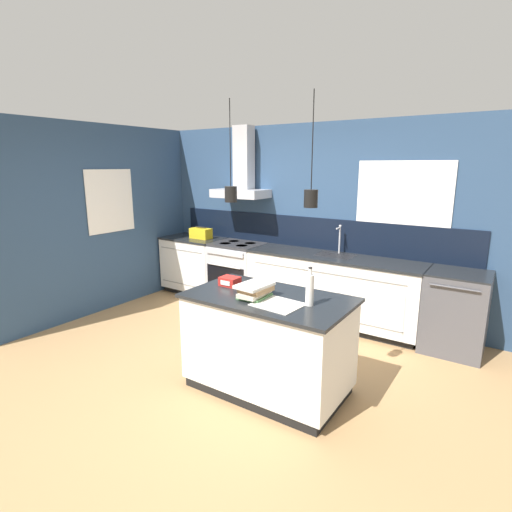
{
  "coord_description": "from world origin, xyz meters",
  "views": [
    {
      "loc": [
        2.45,
        -3.01,
        2.05
      ],
      "look_at": [
        0.04,
        0.62,
        1.05
      ],
      "focal_mm": 28.0,
      "sensor_mm": 36.0,
      "label": 1
    }
  ],
  "objects_px": {
    "bottle_on_island": "(310,289)",
    "book_stack": "(255,290)",
    "yellow_toolbox": "(201,233)",
    "red_supply_box": "(230,281)",
    "oven_range": "(238,273)",
    "dishwasher": "(455,312)"
  },
  "relations": [
    {
      "from": "bottle_on_island",
      "to": "book_stack",
      "type": "xyz_separation_m",
      "value": [
        -0.48,
        -0.09,
        -0.07
      ]
    },
    {
      "from": "book_stack",
      "to": "yellow_toolbox",
      "type": "height_order",
      "value": "yellow_toolbox"
    },
    {
      "from": "book_stack",
      "to": "red_supply_box",
      "type": "xyz_separation_m",
      "value": [
        -0.41,
        0.17,
        -0.02
      ]
    },
    {
      "from": "oven_range",
      "to": "bottle_on_island",
      "type": "relative_size",
      "value": 2.77
    },
    {
      "from": "oven_range",
      "to": "book_stack",
      "type": "height_order",
      "value": "book_stack"
    },
    {
      "from": "oven_range",
      "to": "dishwasher",
      "type": "relative_size",
      "value": 1.0
    },
    {
      "from": "dishwasher",
      "to": "red_supply_box",
      "type": "height_order",
      "value": "red_supply_box"
    },
    {
      "from": "dishwasher",
      "to": "red_supply_box",
      "type": "distance_m",
      "value": 2.56
    },
    {
      "from": "dishwasher",
      "to": "book_stack",
      "type": "height_order",
      "value": "book_stack"
    },
    {
      "from": "book_stack",
      "to": "yellow_toolbox",
      "type": "relative_size",
      "value": 1.01
    },
    {
      "from": "oven_range",
      "to": "red_supply_box",
      "type": "distance_m",
      "value": 2.19
    },
    {
      "from": "book_stack",
      "to": "bottle_on_island",
      "type": "bearing_deg",
      "value": 10.81
    },
    {
      "from": "bottle_on_island",
      "to": "yellow_toolbox",
      "type": "relative_size",
      "value": 0.97
    },
    {
      "from": "dishwasher",
      "to": "bottle_on_island",
      "type": "relative_size",
      "value": 2.77
    },
    {
      "from": "bottle_on_island",
      "to": "oven_range",
      "type": "bearing_deg",
      "value": 138.59
    },
    {
      "from": "dishwasher",
      "to": "book_stack",
      "type": "relative_size",
      "value": 2.64
    },
    {
      "from": "dishwasher",
      "to": "bottle_on_island",
      "type": "distance_m",
      "value": 2.14
    },
    {
      "from": "book_stack",
      "to": "red_supply_box",
      "type": "relative_size",
      "value": 1.9
    },
    {
      "from": "oven_range",
      "to": "book_stack",
      "type": "xyz_separation_m",
      "value": [
        1.61,
        -1.93,
        0.52
      ]
    },
    {
      "from": "bottle_on_island",
      "to": "yellow_toolbox",
      "type": "height_order",
      "value": "bottle_on_island"
    },
    {
      "from": "red_supply_box",
      "to": "dishwasher",
      "type": "bearing_deg",
      "value": 44.74
    },
    {
      "from": "oven_range",
      "to": "bottle_on_island",
      "type": "distance_m",
      "value": 2.85
    }
  ]
}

